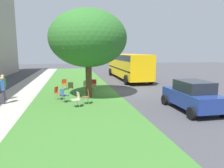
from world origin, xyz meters
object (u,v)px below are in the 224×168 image
object	(u,v)px
chair_3	(71,87)
school_bus	(128,64)
chair_0	(87,96)
chair_6	(63,94)
chair_4	(64,83)
chair_5	(89,83)
chair_8	(86,85)
pedestrian_0	(3,86)
pedestrian_1	(3,89)
chair_2	(58,92)
chair_1	(94,84)
street_tree	(88,39)
chair_7	(77,98)
parked_car	(192,95)

from	to	relation	value
chair_3	school_bus	size ratio (longest dim) A/B	0.08
chair_0	chair_6	xyz separation A→B (m)	(0.66, 1.41, 0.00)
chair_6	school_bus	distance (m)	12.20
chair_4	chair_5	xyz separation A→B (m)	(-0.07, -2.09, 0.00)
chair_3	chair_8	world-z (taller)	same
chair_0	pedestrian_0	bearing A→B (deg)	67.53
chair_5	pedestrian_1	world-z (taller)	pedestrian_1
chair_2	school_bus	xyz separation A→B (m)	(9.04, -7.39, 1.24)
chair_1	street_tree	bearing A→B (deg)	165.45
chair_3	pedestrian_1	xyz separation A→B (m)	(-2.37, 4.03, 0.41)
street_tree	chair_6	size ratio (longest dim) A/B	6.89
chair_3	chair_5	xyz separation A→B (m)	(1.72, -1.58, 0.00)
street_tree	chair_5	size ratio (longest dim) A/B	6.89
chair_2	pedestrian_0	size ratio (longest dim) A/B	0.52
chair_4	school_bus	world-z (taller)	school_bus
chair_4	chair_7	bearing A→B (deg)	-171.72
chair_8	school_bus	world-z (taller)	school_bus
chair_2	chair_3	xyz separation A→B (m)	(1.92, -0.85, 0.00)
chair_0	pedestrian_0	world-z (taller)	pedestrian_0
pedestrian_0	school_bus	bearing A→B (deg)	-52.40
street_tree	school_bus	xyz separation A→B (m)	(8.42, -5.25, -2.31)
chair_0	school_bus	world-z (taller)	school_bus
chair_4	chair_8	size ratio (longest dim) A/B	1.00
chair_0	chair_1	world-z (taller)	same
chair_4	pedestrian_0	bearing A→B (deg)	128.46
chair_8	pedestrian_0	xyz separation A→B (m)	(-1.80, 5.59, 0.41)
street_tree	chair_2	world-z (taller)	street_tree
chair_7	chair_8	xyz separation A→B (m)	(4.59, -0.91, 0.00)
pedestrian_0	pedestrian_1	distance (m)	1.16
street_tree	pedestrian_1	xyz separation A→B (m)	(-1.08, 5.33, -3.14)
chair_1	chair_6	world-z (taller)	same
chair_2	pedestrian_0	distance (m)	3.58
chair_2	school_bus	world-z (taller)	school_bus
chair_2	chair_6	bearing A→B (deg)	-155.42
chair_7	chair_1	bearing A→B (deg)	-17.03
chair_2	parked_car	world-z (taller)	parked_car
chair_7	pedestrian_1	world-z (taller)	pedestrian_1
chair_2	chair_1	bearing A→B (deg)	-42.74
school_bus	parked_car	bearing A→B (deg)	179.49
street_tree	chair_6	xyz separation A→B (m)	(-1.50, 1.74, -3.55)
street_tree	parked_car	xyz separation A→B (m)	(-4.71, -5.13, -3.23)
school_bus	street_tree	bearing A→B (deg)	148.04
chair_5	pedestrian_1	bearing A→B (deg)	126.11
chair_7	pedestrian_1	bearing A→B (deg)	69.02
chair_5	school_bus	distance (m)	7.45
street_tree	chair_7	xyz separation A→B (m)	(-2.76, 0.95, -3.55)
chair_1	chair_7	world-z (taller)	same
street_tree	chair_1	distance (m)	4.30
chair_7	chair_8	world-z (taller)	same
chair_5	chair_1	bearing A→B (deg)	-153.38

